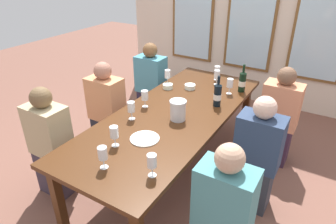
{
  "coord_description": "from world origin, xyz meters",
  "views": [
    {
      "loc": [
        1.28,
        -2.21,
        2.1
      ],
      "look_at": [
        0.0,
        -0.09,
        0.79
      ],
      "focal_mm": 31.98,
      "sensor_mm": 36.0,
      "label": 1
    }
  ],
  "objects_px": {
    "tasting_bowl_1": "(168,86)",
    "seated_person_4": "(107,112)",
    "seated_person_2": "(51,145)",
    "white_plate_0": "(145,139)",
    "metal_pitcher": "(178,110)",
    "wine_glass_6": "(114,133)",
    "wine_glass_1": "(145,96)",
    "wine_glass_3": "(152,162)",
    "wine_bottle_0": "(242,81)",
    "wine_glass_2": "(168,75)",
    "wine_bottle_1": "(218,95)",
    "seated_person_1": "(278,119)",
    "seated_person_0": "(151,86)",
    "seated_person_5": "(257,157)",
    "wine_glass_0": "(217,70)",
    "wine_glass_5": "(217,75)",
    "wine_glass_7": "(131,108)",
    "wine_glass_4": "(103,154)",
    "dining_table": "(173,119)",
    "seated_person_3": "(223,217)",
    "wine_glass_8": "(230,83)",
    "tasting_bowl_0": "(190,87)"
  },
  "relations": [
    {
      "from": "tasting_bowl_1",
      "to": "seated_person_4",
      "type": "xyz_separation_m",
      "value": [
        -0.49,
        -0.5,
        -0.24
      ]
    },
    {
      "from": "tasting_bowl_1",
      "to": "seated_person_2",
      "type": "relative_size",
      "value": 0.1
    },
    {
      "from": "white_plate_0",
      "to": "metal_pitcher",
      "type": "height_order",
      "value": "metal_pitcher"
    },
    {
      "from": "seated_person_4",
      "to": "wine_glass_6",
      "type": "bearing_deg",
      "value": -43.73
    },
    {
      "from": "wine_glass_1",
      "to": "wine_glass_3",
      "type": "relative_size",
      "value": 1.0
    },
    {
      "from": "tasting_bowl_1",
      "to": "wine_glass_3",
      "type": "distance_m",
      "value": 1.53
    },
    {
      "from": "tasting_bowl_1",
      "to": "wine_bottle_0",
      "type": "bearing_deg",
      "value": 25.61
    },
    {
      "from": "wine_glass_2",
      "to": "seated_person_4",
      "type": "bearing_deg",
      "value": -124.57
    },
    {
      "from": "wine_bottle_1",
      "to": "seated_person_1",
      "type": "distance_m",
      "value": 0.78
    },
    {
      "from": "white_plate_0",
      "to": "seated_person_4",
      "type": "height_order",
      "value": "seated_person_4"
    },
    {
      "from": "white_plate_0",
      "to": "wine_bottle_0",
      "type": "xyz_separation_m",
      "value": [
        0.36,
        1.36,
        0.11
      ]
    },
    {
      "from": "seated_person_0",
      "to": "seated_person_5",
      "type": "height_order",
      "value": "same"
    },
    {
      "from": "tasting_bowl_1",
      "to": "wine_glass_0",
      "type": "xyz_separation_m",
      "value": [
        0.37,
        0.53,
        0.1
      ]
    },
    {
      "from": "wine_glass_2",
      "to": "wine_glass_5",
      "type": "bearing_deg",
      "value": 29.82
    },
    {
      "from": "wine_glass_7",
      "to": "wine_glass_4",
      "type": "bearing_deg",
      "value": -68.61
    },
    {
      "from": "dining_table",
      "to": "metal_pitcher",
      "type": "distance_m",
      "value": 0.21
    },
    {
      "from": "wine_bottle_0",
      "to": "seated_person_2",
      "type": "distance_m",
      "value": 2.08
    },
    {
      "from": "wine_glass_2",
      "to": "seated_person_1",
      "type": "relative_size",
      "value": 0.16
    },
    {
      "from": "seated_person_3",
      "to": "seated_person_2",
      "type": "bearing_deg",
      "value": -179.31
    },
    {
      "from": "seated_person_0",
      "to": "seated_person_5",
      "type": "bearing_deg",
      "value": -26.9
    },
    {
      "from": "wine_glass_8",
      "to": "seated_person_4",
      "type": "xyz_separation_m",
      "value": [
        -1.15,
        -0.73,
        -0.34
      ]
    },
    {
      "from": "wine_bottle_1",
      "to": "wine_glass_5",
      "type": "xyz_separation_m",
      "value": [
        -0.22,
        0.52,
        -0.01
      ]
    },
    {
      "from": "dining_table",
      "to": "seated_person_1",
      "type": "height_order",
      "value": "seated_person_1"
    },
    {
      "from": "wine_glass_8",
      "to": "seated_person_5",
      "type": "xyz_separation_m",
      "value": [
        0.54,
        -0.7,
        -0.34
      ]
    },
    {
      "from": "wine_glass_7",
      "to": "tasting_bowl_0",
      "type": "bearing_deg",
      "value": 81.47
    },
    {
      "from": "wine_bottle_0",
      "to": "wine_glass_3",
      "type": "relative_size",
      "value": 1.78
    },
    {
      "from": "wine_glass_0",
      "to": "wine_glass_6",
      "type": "distance_m",
      "value": 1.74
    },
    {
      "from": "wine_glass_7",
      "to": "wine_bottle_1",
      "type": "bearing_deg",
      "value": 49.52
    },
    {
      "from": "white_plate_0",
      "to": "wine_glass_3",
      "type": "height_order",
      "value": "wine_glass_3"
    },
    {
      "from": "wine_glass_1",
      "to": "seated_person_2",
      "type": "height_order",
      "value": "seated_person_2"
    },
    {
      "from": "seated_person_4",
      "to": "wine_glass_0",
      "type": "bearing_deg",
      "value": 50.04
    },
    {
      "from": "dining_table",
      "to": "wine_bottle_0",
      "type": "xyz_separation_m",
      "value": [
        0.39,
        0.84,
        0.18
      ]
    },
    {
      "from": "wine_bottle_0",
      "to": "wine_glass_3",
      "type": "distance_m",
      "value": 1.71
    },
    {
      "from": "tasting_bowl_0",
      "to": "seated_person_2",
      "type": "relative_size",
      "value": 0.11
    },
    {
      "from": "seated_person_2",
      "to": "seated_person_4",
      "type": "relative_size",
      "value": 1.0
    },
    {
      "from": "wine_glass_2",
      "to": "seated_person_3",
      "type": "xyz_separation_m",
      "value": [
        1.26,
        -1.37,
        -0.33
      ]
    },
    {
      "from": "tasting_bowl_0",
      "to": "seated_person_2",
      "type": "height_order",
      "value": "seated_person_2"
    },
    {
      "from": "wine_glass_8",
      "to": "seated_person_1",
      "type": "height_order",
      "value": "seated_person_1"
    },
    {
      "from": "dining_table",
      "to": "wine_glass_2",
      "type": "height_order",
      "value": "wine_glass_2"
    },
    {
      "from": "wine_glass_6",
      "to": "white_plate_0",
      "type": "bearing_deg",
      "value": 53.42
    },
    {
      "from": "metal_pitcher",
      "to": "wine_bottle_1",
      "type": "height_order",
      "value": "wine_bottle_1"
    },
    {
      "from": "dining_table",
      "to": "tasting_bowl_1",
      "type": "relative_size",
      "value": 21.47
    },
    {
      "from": "tasting_bowl_0",
      "to": "wine_glass_3",
      "type": "xyz_separation_m",
      "value": [
        0.47,
        -1.48,
        0.09
      ]
    },
    {
      "from": "wine_glass_6",
      "to": "seated_person_0",
      "type": "bearing_deg",
      "value": 114.77
    },
    {
      "from": "wine_bottle_1",
      "to": "wine_glass_8",
      "type": "height_order",
      "value": "wine_bottle_1"
    },
    {
      "from": "wine_bottle_1",
      "to": "seated_person_0",
      "type": "height_order",
      "value": "seated_person_0"
    },
    {
      "from": "wine_glass_5",
      "to": "seated_person_3",
      "type": "height_order",
      "value": "seated_person_3"
    },
    {
      "from": "wine_glass_8",
      "to": "seated_person_1",
      "type": "xyz_separation_m",
      "value": [
        0.54,
        0.11,
        -0.34
      ]
    },
    {
      "from": "wine_glass_1",
      "to": "wine_glass_8",
      "type": "xyz_separation_m",
      "value": [
        0.61,
        0.74,
        0.0
      ]
    },
    {
      "from": "wine_glass_0",
      "to": "wine_glass_7",
      "type": "distance_m",
      "value": 1.35
    }
  ]
}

